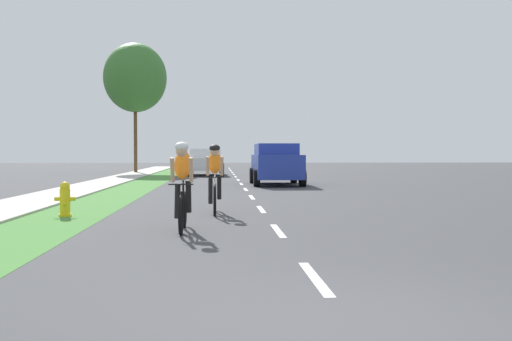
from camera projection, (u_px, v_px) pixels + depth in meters
The scene contains 10 objects.
ground_plane at pixel (243, 186), 24.51m from camera, with size 120.00×120.00×0.00m, color #424244.
grass_verge at pixel (136, 187), 24.22m from camera, with size 1.83×70.00×0.01m, color #478438.
sidewalk_concrete at pixel (89, 187), 24.10m from camera, with size 1.97×70.00×0.10m, color #B2ADA3.
lane_markings_center at pixel (240, 182), 28.50m from camera, with size 0.12×53.80×0.01m.
fire_hydrant_yellow at pixel (65, 200), 12.85m from camera, with size 0.44×0.38×0.76m.
cyclist_lead at pixel (183, 186), 10.42m from camera, with size 0.42×1.72×1.58m.
cyclist_trailing at pixel (215, 178), 13.44m from camera, with size 0.42×1.72×1.58m.
suv_blue at pixel (276, 163), 25.80m from camera, with size 2.15×4.70×1.79m.
pickup_white at pixel (206, 162), 36.73m from camera, with size 2.22×5.10×1.64m.
street_tree_far at pixel (135, 78), 41.34m from camera, with size 4.38×4.38×9.07m.
Camera 1 is at (-1.08, -4.46, 1.39)m, focal length 41.55 mm.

